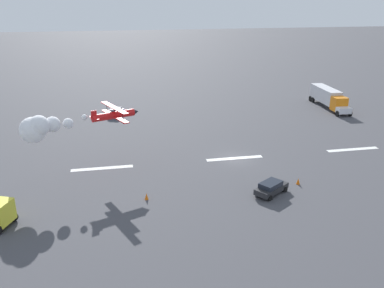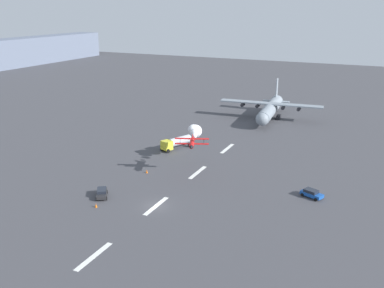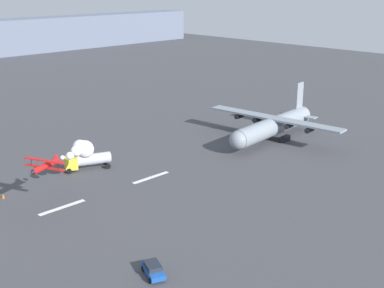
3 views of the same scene
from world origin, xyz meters
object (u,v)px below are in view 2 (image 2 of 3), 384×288
object	(u,v)px
traffic_cone_near	(96,205)
traffic_cone_far	(147,171)
stunt_biplane_red	(194,132)
cargo_transport_plane	(270,109)
fuel_tanker_truck	(176,142)
followme_car_yellow	(312,193)
airport_staff_sedan	(102,193)

from	to	relation	value
traffic_cone_near	traffic_cone_far	world-z (taller)	same
stunt_biplane_red	cargo_transport_plane	bearing A→B (deg)	-6.55
fuel_tanker_truck	traffic_cone_near	xyz separation A→B (m)	(-35.52, -2.19, -1.36)
stunt_biplane_red	traffic_cone_far	bearing A→B (deg)	148.21
cargo_transport_plane	followme_car_yellow	world-z (taller)	cargo_transport_plane
cargo_transport_plane	followme_car_yellow	bearing A→B (deg)	-156.72
stunt_biplane_red	traffic_cone_far	distance (m)	14.04
cargo_transport_plane	followme_car_yellow	xyz separation A→B (m)	(-53.00, -22.80, -2.56)
stunt_biplane_red	traffic_cone_near	world-z (taller)	stunt_biplane_red
cargo_transport_plane	traffic_cone_near	world-z (taller)	cargo_transport_plane
followme_car_yellow	airport_staff_sedan	bearing A→B (deg)	114.80
cargo_transport_plane	fuel_tanker_truck	size ratio (longest dim) A/B	3.70
fuel_tanker_truck	traffic_cone_far	xyz separation A→B (m)	(-17.31, -1.80, -1.36)
followme_car_yellow	airport_staff_sedan	xyz separation A→B (m)	(-16.57, 35.85, 0.00)
stunt_biplane_red	airport_staff_sedan	xyz separation A→B (m)	(-24.50, 7.88, -6.36)
stunt_biplane_red	traffic_cone_near	distance (m)	30.07
cargo_transport_plane	traffic_cone_far	world-z (taller)	cargo_transport_plane
airport_staff_sedan	traffic_cone_near	bearing A→B (deg)	-156.61
cargo_transport_plane	traffic_cone_far	distance (m)	56.80
cargo_transport_plane	fuel_tanker_truck	distance (m)	40.53
fuel_tanker_truck	followme_car_yellow	bearing A→B (deg)	-112.21
airport_staff_sedan	cargo_transport_plane	bearing A→B (deg)	-10.63
traffic_cone_near	airport_staff_sedan	bearing A→B (deg)	23.39
airport_staff_sedan	traffic_cone_far	xyz separation A→B (m)	(14.06, -1.40, -0.44)
followme_car_yellow	cargo_transport_plane	bearing A→B (deg)	23.28
followme_car_yellow	stunt_biplane_red	bearing A→B (deg)	74.17
cargo_transport_plane	fuel_tanker_truck	world-z (taller)	cargo_transport_plane
cargo_transport_plane	traffic_cone_near	bearing A→B (deg)	171.32
cargo_transport_plane	fuel_tanker_truck	bearing A→B (deg)	160.61
airport_staff_sedan	stunt_biplane_red	bearing A→B (deg)	-17.83
stunt_biplane_red	fuel_tanker_truck	bearing A→B (deg)	50.29
cargo_transport_plane	stunt_biplane_red	distance (m)	45.53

